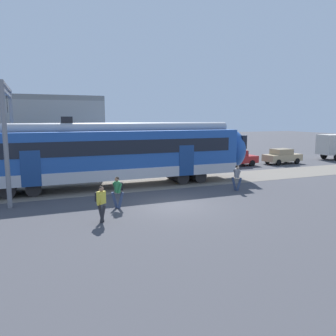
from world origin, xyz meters
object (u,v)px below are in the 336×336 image
pedestrian_yellow (101,201)px  parked_car_red (237,158)px  parked_car_tan (282,156)px  pedestrian_green (118,190)px  pedestrian_grey (237,176)px

pedestrian_yellow → parked_car_red: size_ratio=0.42×
pedestrian_yellow → parked_car_tan: 24.13m
pedestrian_green → pedestrian_yellow: bearing=-121.9°
parked_car_tan → pedestrian_yellow: bearing=-149.6°
pedestrian_yellow → pedestrian_grey: size_ratio=1.00×
parked_car_red → pedestrian_green: bearing=-143.4°
pedestrian_yellow → parked_car_tan: size_ratio=0.41×
parked_car_red → parked_car_tan: same height
pedestrian_yellow → pedestrian_grey: (9.31, 3.25, -0.03)m
pedestrian_yellow → parked_car_tan: (20.81, 12.21, -0.21)m
parked_car_tan → pedestrian_grey: bearing=-142.1°
pedestrian_grey → parked_car_red: pedestrian_grey is taller
pedestrian_grey → parked_car_tan: size_ratio=0.41×
pedestrian_green → parked_car_tan: pedestrian_green is taller
pedestrian_green → pedestrian_grey: (8.07, 1.27, -0.03)m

